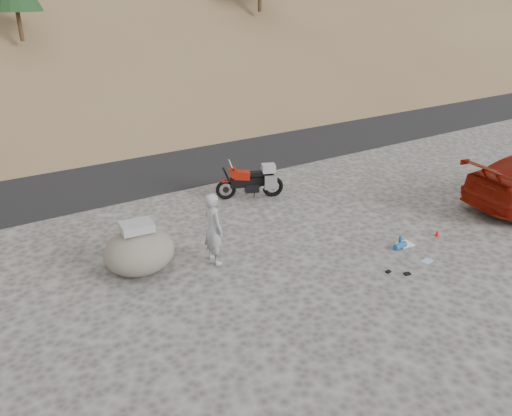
% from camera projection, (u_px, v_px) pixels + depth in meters
% --- Properties ---
extents(ground, '(140.00, 140.00, 0.00)m').
position_uv_depth(ground, '(315.00, 247.00, 12.85)').
color(ground, '#474442').
rests_on(ground, ground).
extents(road, '(120.00, 7.00, 0.05)m').
position_uv_depth(road, '(173.00, 157.00, 19.80)').
color(road, black).
rests_on(road, ground).
extents(motorcycle, '(2.06, 1.09, 1.29)m').
position_uv_depth(motorcycle, '(253.00, 181.00, 15.71)').
color(motorcycle, black).
rests_on(motorcycle, ground).
extents(man, '(0.45, 0.67, 1.79)m').
position_uv_depth(man, '(215.00, 261.00, 12.17)').
color(man, gray).
rests_on(man, ground).
extents(boulder, '(1.99, 1.83, 1.25)m').
position_uv_depth(boulder, '(139.00, 251.00, 11.51)').
color(boulder, '#615D53').
rests_on(boulder, ground).
extents(small_rock, '(0.68, 0.62, 0.37)m').
position_uv_depth(small_rock, '(116.00, 258.00, 11.93)').
color(small_rock, '#615D53').
rests_on(small_rock, ground).
extents(gear_white_cloth, '(0.43, 0.39, 0.01)m').
position_uv_depth(gear_white_cloth, '(405.00, 244.00, 12.98)').
color(gear_white_cloth, white).
rests_on(gear_white_cloth, ground).
extents(gear_blue_mat, '(0.40, 0.19, 0.16)m').
position_uv_depth(gear_blue_mat, '(400.00, 246.00, 12.75)').
color(gear_blue_mat, '#185091').
rests_on(gear_blue_mat, ground).
extents(gear_bottle, '(0.11, 0.11, 0.23)m').
position_uv_depth(gear_bottle, '(400.00, 240.00, 12.96)').
color(gear_bottle, '#185091').
rests_on(gear_bottle, ground).
extents(gear_funnel, '(0.17, 0.17, 0.17)m').
position_uv_depth(gear_funnel, '(437.00, 233.00, 13.40)').
color(gear_funnel, red).
rests_on(gear_funnel, ground).
extents(gear_glove_a, '(0.17, 0.13, 0.04)m').
position_uv_depth(gear_glove_a, '(407.00, 274.00, 11.60)').
color(gear_glove_a, black).
rests_on(gear_glove_a, ground).
extents(gear_glove_b, '(0.13, 0.11, 0.04)m').
position_uv_depth(gear_glove_b, '(388.00, 272.00, 11.69)').
color(gear_glove_b, black).
rests_on(gear_glove_b, ground).
extents(gear_blue_cloth, '(0.31, 0.25, 0.01)m').
position_uv_depth(gear_blue_cloth, '(427.00, 261.00, 12.18)').
color(gear_blue_cloth, '#8FAADD').
rests_on(gear_blue_cloth, ground).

